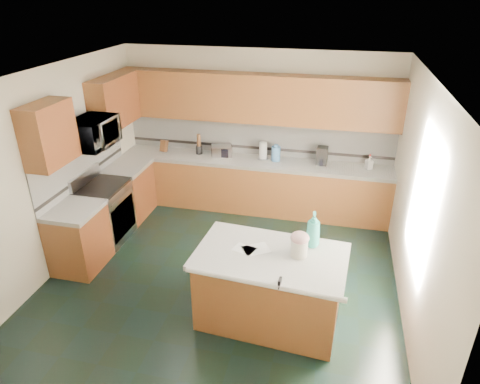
% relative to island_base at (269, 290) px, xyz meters
% --- Properties ---
extents(floor, '(4.60, 4.60, 0.00)m').
position_rel_island_base_xyz_m(floor, '(-0.74, 0.70, -0.43)').
color(floor, black).
rests_on(floor, ground).
extents(ceiling, '(4.60, 4.60, 0.00)m').
position_rel_island_base_xyz_m(ceiling, '(-0.74, 0.70, 2.27)').
color(ceiling, white).
rests_on(ceiling, ground).
extents(wall_back, '(4.60, 0.04, 2.70)m').
position_rel_island_base_xyz_m(wall_back, '(-0.74, 3.02, 0.92)').
color(wall_back, '#EEE3C8').
rests_on(wall_back, ground).
extents(wall_front, '(4.60, 0.04, 2.70)m').
position_rel_island_base_xyz_m(wall_front, '(-0.74, -1.62, 0.92)').
color(wall_front, '#EEE3C8').
rests_on(wall_front, ground).
extents(wall_left, '(0.04, 4.60, 2.70)m').
position_rel_island_base_xyz_m(wall_left, '(-3.06, 0.70, 0.92)').
color(wall_left, '#EEE3C8').
rests_on(wall_left, ground).
extents(wall_right, '(0.04, 4.60, 2.70)m').
position_rel_island_base_xyz_m(wall_right, '(1.58, 0.70, 0.92)').
color(wall_right, '#EEE3C8').
rests_on(wall_right, ground).
extents(back_base_cab, '(4.60, 0.60, 0.86)m').
position_rel_island_base_xyz_m(back_base_cab, '(-0.74, 2.70, 0.00)').
color(back_base_cab, '#512310').
rests_on(back_base_cab, ground).
extents(back_countertop, '(4.60, 0.64, 0.06)m').
position_rel_island_base_xyz_m(back_countertop, '(-0.74, 2.70, 0.46)').
color(back_countertop, silver).
rests_on(back_countertop, back_base_cab).
extents(back_upper_cab, '(4.60, 0.33, 0.78)m').
position_rel_island_base_xyz_m(back_upper_cab, '(-0.74, 2.84, 1.51)').
color(back_upper_cab, '#512310').
rests_on(back_upper_cab, wall_back).
extents(back_backsplash, '(4.60, 0.02, 0.63)m').
position_rel_island_base_xyz_m(back_backsplash, '(-0.74, 2.99, 0.81)').
color(back_backsplash, silver).
rests_on(back_backsplash, back_countertop).
extents(back_accent_band, '(4.60, 0.01, 0.05)m').
position_rel_island_base_xyz_m(back_accent_band, '(-0.74, 2.98, 0.61)').
color(back_accent_band, black).
rests_on(back_accent_band, back_countertop).
extents(left_base_cab_rear, '(0.60, 0.82, 0.86)m').
position_rel_island_base_xyz_m(left_base_cab_rear, '(-2.74, 1.99, 0.00)').
color(left_base_cab_rear, '#512310').
rests_on(left_base_cab_rear, ground).
extents(left_counter_rear, '(0.64, 0.82, 0.06)m').
position_rel_island_base_xyz_m(left_counter_rear, '(-2.74, 1.99, 0.46)').
color(left_counter_rear, silver).
rests_on(left_counter_rear, left_base_cab_rear).
extents(left_base_cab_front, '(0.60, 0.72, 0.86)m').
position_rel_island_base_xyz_m(left_base_cab_front, '(-2.74, 0.46, 0.00)').
color(left_base_cab_front, '#512310').
rests_on(left_base_cab_front, ground).
extents(left_counter_front, '(0.64, 0.72, 0.06)m').
position_rel_island_base_xyz_m(left_counter_front, '(-2.74, 0.46, 0.46)').
color(left_counter_front, silver).
rests_on(left_counter_front, left_base_cab_front).
extents(left_backsplash, '(0.02, 2.30, 0.63)m').
position_rel_island_base_xyz_m(left_backsplash, '(-3.03, 1.25, 0.81)').
color(left_backsplash, silver).
rests_on(left_backsplash, wall_left).
extents(left_accent_band, '(0.01, 2.30, 0.05)m').
position_rel_island_base_xyz_m(left_accent_band, '(-3.03, 1.25, 0.61)').
color(left_accent_band, black).
rests_on(left_accent_band, wall_left).
extents(left_upper_cab_rear, '(0.33, 1.09, 0.78)m').
position_rel_island_base_xyz_m(left_upper_cab_rear, '(-2.88, 2.13, 1.51)').
color(left_upper_cab_rear, '#512310').
rests_on(left_upper_cab_rear, wall_left).
extents(left_upper_cab_front, '(0.33, 0.72, 0.78)m').
position_rel_island_base_xyz_m(left_upper_cab_front, '(-2.88, 0.46, 1.51)').
color(left_upper_cab_front, '#512310').
rests_on(left_upper_cab_front, wall_left).
extents(range_body, '(0.60, 0.76, 0.88)m').
position_rel_island_base_xyz_m(range_body, '(-2.74, 1.20, 0.01)').
color(range_body, '#B7B7BC').
rests_on(range_body, ground).
extents(range_oven_door, '(0.02, 0.68, 0.55)m').
position_rel_island_base_xyz_m(range_oven_door, '(-2.45, 1.20, -0.03)').
color(range_oven_door, black).
rests_on(range_oven_door, range_body).
extents(range_cooktop, '(0.62, 0.78, 0.04)m').
position_rel_island_base_xyz_m(range_cooktop, '(-2.74, 1.20, 0.47)').
color(range_cooktop, black).
rests_on(range_cooktop, range_body).
extents(range_handle, '(0.02, 0.66, 0.02)m').
position_rel_island_base_xyz_m(range_handle, '(-2.42, 1.20, 0.35)').
color(range_handle, '#B7B7BC').
rests_on(range_handle, range_body).
extents(range_backguard, '(0.06, 0.76, 0.18)m').
position_rel_island_base_xyz_m(range_backguard, '(-3.00, 1.20, 0.59)').
color(range_backguard, '#B7B7BC').
rests_on(range_backguard, range_body).
extents(microwave, '(0.50, 0.73, 0.41)m').
position_rel_island_base_xyz_m(microwave, '(-2.74, 1.20, 1.30)').
color(microwave, '#B7B7BC').
rests_on(microwave, wall_left).
extents(island_base, '(1.63, 1.01, 0.86)m').
position_rel_island_base_xyz_m(island_base, '(0.00, 0.00, 0.00)').
color(island_base, '#512310').
rests_on(island_base, ground).
extents(island_top, '(1.74, 1.12, 0.06)m').
position_rel_island_base_xyz_m(island_top, '(-0.00, 0.00, 0.46)').
color(island_top, silver).
rests_on(island_top, island_base).
extents(island_bullnose, '(1.67, 0.19, 0.06)m').
position_rel_island_base_xyz_m(island_bullnose, '(-0.00, -0.50, 0.46)').
color(island_bullnose, silver).
rests_on(island_bullnose, island_base).
extents(treat_jar, '(0.25, 0.25, 0.20)m').
position_rel_island_base_xyz_m(treat_jar, '(0.30, 0.05, 0.59)').
color(treat_jar, silver).
rests_on(treat_jar, island_top).
extents(treat_jar_lid, '(0.21, 0.21, 0.13)m').
position_rel_island_base_xyz_m(treat_jar_lid, '(0.30, 0.05, 0.72)').
color(treat_jar_lid, '#DAA4A5').
rests_on(treat_jar_lid, treat_jar).
extents(treat_jar_knob, '(0.07, 0.02, 0.02)m').
position_rel_island_base_xyz_m(treat_jar_knob, '(0.30, 0.05, 0.76)').
color(treat_jar_knob, tan).
rests_on(treat_jar_knob, treat_jar_lid).
extents(treat_jar_knob_end_l, '(0.04, 0.04, 0.04)m').
position_rel_island_base_xyz_m(treat_jar_knob_end_l, '(0.27, 0.05, 0.76)').
color(treat_jar_knob_end_l, tan).
rests_on(treat_jar_knob_end_l, treat_jar_lid).
extents(treat_jar_knob_end_r, '(0.04, 0.04, 0.04)m').
position_rel_island_base_xyz_m(treat_jar_knob_end_r, '(0.34, 0.05, 0.76)').
color(treat_jar_knob_end_r, tan).
rests_on(treat_jar_knob_end_r, treat_jar_lid).
extents(soap_bottle_island, '(0.18, 0.18, 0.43)m').
position_rel_island_base_xyz_m(soap_bottle_island, '(0.43, 0.28, 0.70)').
color(soap_bottle_island, teal).
rests_on(soap_bottle_island, island_top).
extents(paper_sheet_a, '(0.37, 0.34, 0.00)m').
position_rel_island_base_xyz_m(paper_sheet_a, '(-0.18, 0.06, 0.49)').
color(paper_sheet_a, white).
rests_on(paper_sheet_a, island_top).
extents(paper_sheet_b, '(0.28, 0.25, 0.00)m').
position_rel_island_base_xyz_m(paper_sheet_b, '(-0.31, 0.03, 0.49)').
color(paper_sheet_b, white).
rests_on(paper_sheet_b, island_top).
extents(clamp_body, '(0.03, 0.09, 0.08)m').
position_rel_island_base_xyz_m(clamp_body, '(0.17, -0.48, 0.50)').
color(clamp_body, black).
rests_on(clamp_body, island_top).
extents(clamp_handle, '(0.01, 0.06, 0.01)m').
position_rel_island_base_xyz_m(clamp_handle, '(0.17, -0.53, 0.48)').
color(clamp_handle, black).
rests_on(clamp_handle, island_top).
extents(knife_block, '(0.14, 0.17, 0.22)m').
position_rel_island_base_xyz_m(knife_block, '(-2.37, 2.75, 0.59)').
color(knife_block, '#472814').
rests_on(knife_block, back_countertop).
extents(utensil_crock, '(0.11, 0.11, 0.14)m').
position_rel_island_base_xyz_m(utensil_crock, '(-1.73, 2.78, 0.56)').
color(utensil_crock, black).
rests_on(utensil_crock, back_countertop).
extents(utensil_bundle, '(0.07, 0.07, 0.21)m').
position_rel_island_base_xyz_m(utensil_bundle, '(-1.73, 2.78, 0.74)').
color(utensil_bundle, '#472814').
rests_on(utensil_bundle, utensil_crock).
extents(toaster_oven, '(0.39, 0.32, 0.19)m').
position_rel_island_base_xyz_m(toaster_oven, '(-1.32, 2.75, 0.59)').
color(toaster_oven, '#B7B7BC').
rests_on(toaster_oven, back_countertop).
extents(toaster_oven_door, '(0.29, 0.01, 0.15)m').
position_rel_island_base_xyz_m(toaster_oven_door, '(-1.32, 2.64, 0.59)').
color(toaster_oven_door, black).
rests_on(toaster_oven_door, toaster_oven).
extents(paper_towel, '(0.13, 0.13, 0.30)m').
position_rel_island_base_xyz_m(paper_towel, '(-0.60, 2.80, 0.64)').
color(paper_towel, white).
rests_on(paper_towel, back_countertop).
extents(paper_towel_base, '(0.20, 0.20, 0.01)m').
position_rel_island_base_xyz_m(paper_towel_base, '(-0.60, 2.80, 0.50)').
color(paper_towel_base, '#B7B7BC').
rests_on(paper_towel_base, back_countertop).
extents(water_jug, '(0.15, 0.15, 0.25)m').
position_rel_island_base_xyz_m(water_jug, '(-0.37, 2.76, 0.61)').
color(water_jug, '#4F8CCF').
rests_on(water_jug, back_countertop).
extents(water_jug_neck, '(0.07, 0.07, 0.04)m').
position_rel_island_base_xyz_m(water_jug_neck, '(-0.37, 2.76, 0.76)').
color(water_jug_neck, '#4F8CCF').
rests_on(water_jug_neck, water_jug).
extents(coffee_maker, '(0.19, 0.20, 0.30)m').
position_rel_island_base_xyz_m(coffee_maker, '(0.39, 2.78, 0.64)').
color(coffee_maker, black).
rests_on(coffee_maker, back_countertop).
extents(coffee_carafe, '(0.12, 0.12, 0.12)m').
position_rel_island_base_xyz_m(coffee_carafe, '(0.39, 2.74, 0.55)').
color(coffee_carafe, black).
rests_on(coffee_carafe, back_countertop).
extents(soap_bottle_back, '(0.14, 0.14, 0.22)m').
position_rel_island_base_xyz_m(soap_bottle_back, '(1.14, 2.75, 0.60)').
color(soap_bottle_back, white).
rests_on(soap_bottle_back, back_countertop).
extents(soap_back_cap, '(0.02, 0.02, 0.03)m').
position_rel_island_base_xyz_m(soap_back_cap, '(1.14, 2.75, 0.72)').
color(soap_back_cap, red).
rests_on(soap_back_cap, soap_bottle_back).
extents(window_light_proxy, '(0.02, 1.40, 1.10)m').
position_rel_island_base_xyz_m(window_light_proxy, '(1.55, 0.50, 1.07)').
color(window_light_proxy, white).
rests_on(window_light_proxy, wall_right).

